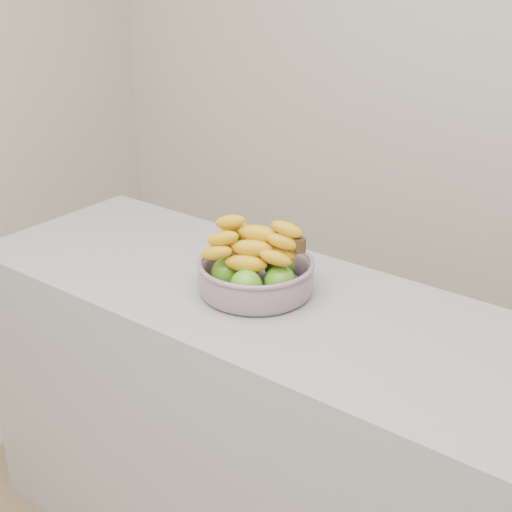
{
  "coord_description": "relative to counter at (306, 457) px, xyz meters",
  "views": [
    {
      "loc": [
        0.82,
        -0.63,
        1.74
      ],
      "look_at": [
        -0.17,
        0.67,
        1.0
      ],
      "focal_mm": 50.0,
      "sensor_mm": 36.0,
      "label": 1
    }
  ],
  "objects": [
    {
      "name": "counter",
      "position": [
        0.0,
        0.0,
        0.0
      ],
      "size": [
        2.0,
        0.6,
        0.9
      ],
      "primitive_type": "cube",
      "color": "#9F9DA5",
      "rests_on": "ground"
    },
    {
      "name": "fruit_bowl",
      "position": [
        -0.17,
        -0.0,
        0.51
      ],
      "size": [
        0.3,
        0.3,
        0.18
      ],
      "rotation": [
        0.0,
        0.0,
        0.32
      ],
      "color": "#99A1B8",
      "rests_on": "counter"
    }
  ]
}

